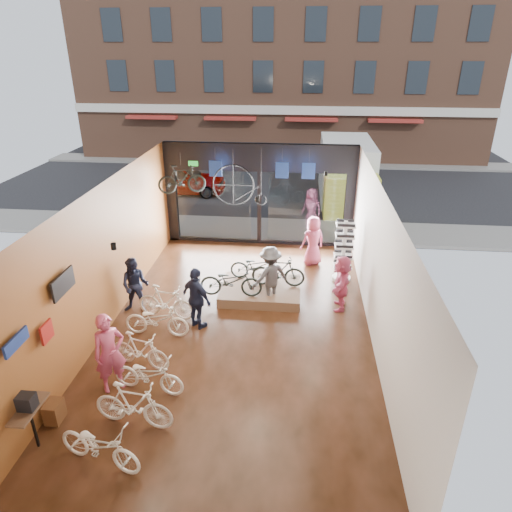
# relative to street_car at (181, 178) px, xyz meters

# --- Properties ---
(ground_plane) EXTENTS (7.00, 12.00, 0.04)m
(ground_plane) POSITION_rel_street_car_xyz_m (4.57, -12.00, -0.79)
(ground_plane) COLOR black
(ground_plane) RESTS_ON ground
(ceiling) EXTENTS (7.00, 12.00, 0.04)m
(ceiling) POSITION_rel_street_car_xyz_m (4.57, -12.00, 3.05)
(ceiling) COLOR black
(ceiling) RESTS_ON ground
(wall_left) EXTENTS (0.04, 12.00, 3.80)m
(wall_left) POSITION_rel_street_car_xyz_m (1.05, -12.00, 1.13)
(wall_left) COLOR brown
(wall_left) RESTS_ON ground
(wall_right) EXTENTS (0.04, 12.00, 3.80)m
(wall_right) POSITION_rel_street_car_xyz_m (8.09, -12.00, 1.13)
(wall_right) COLOR beige
(wall_right) RESTS_ON ground
(wall_back) EXTENTS (7.00, 0.04, 3.80)m
(wall_back) POSITION_rel_street_car_xyz_m (4.57, -18.02, 1.13)
(wall_back) COLOR beige
(wall_back) RESTS_ON ground
(storefront) EXTENTS (7.00, 0.26, 3.80)m
(storefront) POSITION_rel_street_car_xyz_m (4.57, -6.00, 1.13)
(storefront) COLOR black
(storefront) RESTS_ON ground
(exit_sign) EXTENTS (0.35, 0.06, 0.18)m
(exit_sign) POSITION_rel_street_car_xyz_m (2.17, -6.12, 2.28)
(exit_sign) COLOR #198C26
(exit_sign) RESTS_ON storefront
(street_road) EXTENTS (30.00, 18.00, 0.02)m
(street_road) POSITION_rel_street_car_xyz_m (4.57, 3.00, -0.78)
(street_road) COLOR black
(street_road) RESTS_ON ground
(sidewalk_near) EXTENTS (30.00, 2.40, 0.12)m
(sidewalk_near) POSITION_rel_street_car_xyz_m (4.57, -4.80, -0.71)
(sidewalk_near) COLOR slate
(sidewalk_near) RESTS_ON ground
(sidewalk_far) EXTENTS (30.00, 2.00, 0.12)m
(sidewalk_far) POSITION_rel_street_car_xyz_m (4.57, 7.00, -0.71)
(sidewalk_far) COLOR slate
(sidewalk_far) RESTS_ON ground
(opposite_building) EXTENTS (26.00, 5.00, 14.00)m
(opposite_building) POSITION_rel_street_car_xyz_m (4.57, 9.50, 6.23)
(opposite_building) COLOR brown
(opposite_building) RESTS_ON ground
(street_car) EXTENTS (4.54, 1.83, 1.55)m
(street_car) POSITION_rel_street_car_xyz_m (0.00, 0.00, 0.00)
(street_car) COLOR gray
(street_car) RESTS_ON street_road
(box_truck) EXTENTS (2.37, 7.10, 2.80)m
(box_truck) POSITION_rel_street_car_xyz_m (8.23, -1.00, 0.63)
(box_truck) COLOR silver
(box_truck) RESTS_ON street_road
(floor_bike_0) EXTENTS (1.79, 1.02, 0.89)m
(floor_bike_0) POSITION_rel_street_car_xyz_m (2.67, -16.53, -0.33)
(floor_bike_0) COLOR silver
(floor_bike_0) RESTS_ON ground_plane
(floor_bike_1) EXTENTS (1.71, 0.67, 1.00)m
(floor_bike_1) POSITION_rel_street_car_xyz_m (2.96, -15.55, -0.27)
(floor_bike_1) COLOR silver
(floor_bike_1) RESTS_ON ground_plane
(floor_bike_2) EXTENTS (1.70, 0.83, 0.86)m
(floor_bike_2) POSITION_rel_street_car_xyz_m (2.94, -14.55, -0.34)
(floor_bike_2) COLOR silver
(floor_bike_2) RESTS_ON ground_plane
(floor_bike_3) EXTENTS (1.57, 0.78, 0.91)m
(floor_bike_3) POSITION_rel_street_car_xyz_m (2.49, -13.75, -0.32)
(floor_bike_3) COLOR silver
(floor_bike_3) RESTS_ON ground_plane
(floor_bike_4) EXTENTS (1.73, 0.65, 0.90)m
(floor_bike_4) POSITION_rel_street_car_xyz_m (2.49, -12.44, -0.32)
(floor_bike_4) COLOR silver
(floor_bike_4) RESTS_ON ground_plane
(floor_bike_5) EXTENTS (1.71, 0.72, 0.99)m
(floor_bike_5) POSITION_rel_street_car_xyz_m (2.50, -11.62, -0.28)
(floor_bike_5) COLOR silver
(floor_bike_5) RESTS_ON ground_plane
(display_platform) EXTENTS (2.40, 1.80, 0.30)m
(display_platform) POSITION_rel_street_car_xyz_m (5.00, -10.11, -0.62)
(display_platform) COLOR #4F3525
(display_platform) RESTS_ON ground_plane
(display_bike_left) EXTENTS (1.81, 0.67, 0.94)m
(display_bike_left) POSITION_rel_street_car_xyz_m (4.19, -10.72, -0.00)
(display_bike_left) COLOR black
(display_bike_left) RESTS_ON display_platform
(display_bike_mid) EXTENTS (1.61, 0.47, 0.96)m
(display_bike_mid) POSITION_rel_street_car_xyz_m (5.51, -9.99, 0.01)
(display_bike_mid) COLOR black
(display_bike_mid) RESTS_ON display_platform
(display_bike_right) EXTENTS (1.65, 0.61, 0.86)m
(display_bike_right) POSITION_rel_street_car_xyz_m (4.82, -9.61, -0.04)
(display_bike_right) COLOR black
(display_bike_right) RESTS_ON display_platform
(customer_0) EXTENTS (0.81, 0.77, 1.87)m
(customer_0) POSITION_rel_street_car_xyz_m (2.13, -14.54, 0.16)
(customer_0) COLOR #CC4C72
(customer_0) RESTS_ON ground_plane
(customer_1) EXTENTS (0.83, 0.66, 1.65)m
(customer_1) POSITION_rel_street_car_xyz_m (1.57, -11.35, 0.05)
(customer_1) COLOR #161C33
(customer_1) RESTS_ON ground_plane
(customer_2) EXTENTS (1.08, 0.96, 1.76)m
(customer_2) POSITION_rel_street_car_xyz_m (3.47, -11.97, 0.10)
(customer_2) COLOR #161C33
(customer_2) RESTS_ON ground_plane
(customer_3) EXTENTS (1.31, 1.21, 1.77)m
(customer_3) POSITION_rel_street_car_xyz_m (5.31, -10.49, 0.11)
(customer_3) COLOR #3F3F44
(customer_3) RESTS_ON ground_plane
(customer_4) EXTENTS (1.00, 0.87, 1.73)m
(customer_4) POSITION_rel_street_car_xyz_m (6.58, -7.72, 0.09)
(customer_4) COLOR #CC4C72
(customer_4) RESTS_ON ground_plane
(customer_5) EXTENTS (0.64, 1.56, 1.64)m
(customer_5) POSITION_rel_street_car_xyz_m (7.35, -10.58, 0.05)
(customer_5) COLOR #CC4C72
(customer_5) RESTS_ON ground_plane
(sunglasses_rack) EXTENTS (0.69, 0.61, 2.03)m
(sunglasses_rack) POSITION_rel_street_car_xyz_m (7.52, -8.81, 0.24)
(sunglasses_rack) COLOR white
(sunglasses_rack) RESTS_ON ground_plane
(wall_merch) EXTENTS (0.40, 2.40, 2.60)m
(wall_merch) POSITION_rel_street_car_xyz_m (1.19, -15.50, 0.53)
(wall_merch) COLOR navy
(wall_merch) RESTS_ON wall_left
(penny_farthing) EXTENTS (1.83, 0.06, 1.46)m
(penny_farthing) POSITION_rel_street_car_xyz_m (4.07, -7.04, 1.73)
(penny_farthing) COLOR black
(penny_farthing) RESTS_ON ceiling
(hung_bike) EXTENTS (1.64, 0.91, 0.95)m
(hung_bike) POSITION_rel_street_car_xyz_m (2.16, -7.80, 2.15)
(hung_bike) COLOR black
(hung_bike) RESTS_ON ceiling
(jersey_left) EXTENTS (0.45, 0.03, 0.55)m
(jersey_left) POSITION_rel_street_car_xyz_m (3.11, -6.80, 2.28)
(jersey_left) COLOR #1E3F99
(jersey_left) RESTS_ON ceiling
(jersey_mid) EXTENTS (0.45, 0.03, 0.55)m
(jersey_mid) POSITION_rel_street_car_xyz_m (5.42, -6.80, 2.28)
(jersey_mid) COLOR #1E3F99
(jersey_mid) RESTS_ON ceiling
(jersey_right) EXTENTS (0.45, 0.03, 0.55)m
(jersey_right) POSITION_rel_street_car_xyz_m (6.33, -6.80, 2.28)
(jersey_right) COLOR #1E3F99
(jersey_right) RESTS_ON ceiling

